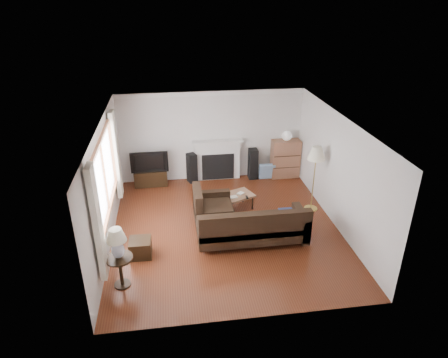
{
  "coord_description": "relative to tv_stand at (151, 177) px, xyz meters",
  "views": [
    {
      "loc": [
        -1.12,
        -7.58,
        4.91
      ],
      "look_at": [
        0.0,
        0.3,
        1.1
      ],
      "focal_mm": 32.0,
      "sensor_mm": 36.0,
      "label": 1
    }
  ],
  "objects": [
    {
      "name": "bookshelf",
      "position": [
        3.79,
        0.03,
        0.33
      ],
      "size": [
        0.79,
        0.38,
        1.09
      ],
      "primitive_type": "cube",
      "color": "#915D43",
      "rests_on": "ground"
    },
    {
      "name": "speaker_left",
      "position": [
        1.14,
        0.05,
        0.19
      ],
      "size": [
        0.31,
        0.34,
        0.83
      ],
      "primitive_type": "cube",
      "rotation": [
        0.0,
        0.0,
        0.35
      ],
      "color": "black",
      "rests_on": "ground"
    },
    {
      "name": "curtain_far",
      "position": [
        -0.68,
        -1.18,
        1.18
      ],
      "size": [
        0.1,
        0.35,
        2.1
      ],
      "primitive_type": "cube",
      "color": "white",
      "rests_on": "room"
    },
    {
      "name": "sectional_sofa",
      "position": [
        2.2,
        -3.05,
        0.19
      ],
      "size": [
        2.51,
        1.84,
        0.81
      ],
      "primitive_type": "cube",
      "color": "black",
      "rests_on": "ground"
    },
    {
      "name": "speaker_right",
      "position": [
        2.86,
        0.05,
        0.22
      ],
      "size": [
        0.25,
        0.3,
        0.87
      ],
      "primitive_type": "cube",
      "rotation": [
        0.0,
        0.0,
        0.02
      ],
      "color": "black",
      "rests_on": "ground"
    },
    {
      "name": "room",
      "position": [
        1.72,
        -2.5,
        1.03
      ],
      "size": [
        5.1,
        5.6,
        2.54
      ],
      "color": "#572513",
      "rests_on": "ground"
    },
    {
      "name": "curtain_near",
      "position": [
        -0.68,
        -4.22,
        1.18
      ],
      "size": [
        0.1,
        0.35,
        2.1
      ],
      "primitive_type": "cube",
      "color": "white",
      "rests_on": "room"
    },
    {
      "name": "television",
      "position": [
        0.0,
        0.0,
        0.51
      ],
      "size": [
        1.0,
        0.13,
        0.57
      ],
      "primitive_type": "imported",
      "color": "black",
      "rests_on": "tv_stand"
    },
    {
      "name": "floor_lamp",
      "position": [
        3.92,
        -1.92,
        0.59
      ],
      "size": [
        0.54,
        0.54,
        1.63
      ],
      "primitive_type": "cube",
      "rotation": [
        0.0,
        0.0,
        0.37
      ],
      "color": "#AE903C",
      "rests_on": "ground"
    },
    {
      "name": "footstool",
      "position": [
        -0.13,
        -3.25,
        -0.04
      ],
      "size": [
        0.44,
        0.44,
        0.37
      ],
      "primitive_type": "cube",
      "rotation": [
        0.0,
        0.0,
        -0.01
      ],
      "color": "black",
      "rests_on": "ground"
    },
    {
      "name": "coffee_table",
      "position": [
        2.01,
        -1.69,
        -0.03
      ],
      "size": [
        1.13,
        0.89,
        0.39
      ],
      "primitive_type": "cube",
      "rotation": [
        0.0,
        0.0,
        0.39
      ],
      "color": "#8B6042",
      "rests_on": "ground"
    },
    {
      "name": "table_lamp",
      "position": [
        -0.43,
        -4.12,
        0.69
      ],
      "size": [
        0.36,
        0.36,
        0.58
      ],
      "primitive_type": "cube",
      "color": "silver",
      "rests_on": "side_table"
    },
    {
      "name": "fireplace",
      "position": [
        1.87,
        0.14,
        0.35
      ],
      "size": [
        1.4,
        0.26,
        1.15
      ],
      "primitive_type": "cube",
      "color": "white",
      "rests_on": "room"
    },
    {
      "name": "side_table",
      "position": [
        -0.43,
        -4.12,
        0.09
      ],
      "size": [
        0.49,
        0.49,
        0.62
      ],
      "primitive_type": "cube",
      "color": "black",
      "rests_on": "ground"
    },
    {
      "name": "globe_lamp",
      "position": [
        3.79,
        0.03,
        1.01
      ],
      "size": [
        0.27,
        0.27,
        0.27
      ],
      "primitive_type": "sphere",
      "color": "white",
      "rests_on": "bookshelf"
    },
    {
      "name": "tv_stand",
      "position": [
        0.0,
        0.0,
        0.0
      ],
      "size": [
        0.88,
        0.4,
        0.44
      ],
      "primitive_type": "cube",
      "color": "black",
      "rests_on": "ground"
    },
    {
      "name": "window",
      "position": [
        -0.73,
        -2.7,
        1.33
      ],
      "size": [
        0.12,
        2.74,
        1.54
      ],
      "primitive_type": "cube",
      "color": "brown",
      "rests_on": "room"
    }
  ]
}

